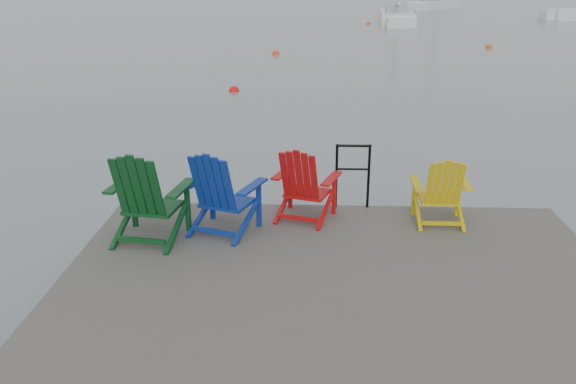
{
  "coord_description": "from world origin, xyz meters",
  "views": [
    {
      "loc": [
        -0.3,
        -5.49,
        3.59
      ],
      "look_at": [
        -0.62,
        2.05,
        0.85
      ],
      "focal_mm": 38.0,
      "sensor_mm": 36.0,
      "label": 1
    }
  ],
  "objects_px": {
    "chair_yellow": "(441,190)",
    "buoy_d": "(368,24)",
    "handrail": "(353,170)",
    "sailboat_near": "(396,18)",
    "chair_red": "(304,183)",
    "buoy_a": "(234,91)",
    "sailboat_mid": "(435,5)",
    "chair_blue": "(221,192)",
    "chair_green": "(147,196)",
    "buoy_b": "(276,54)",
    "buoy_c": "(489,48)"
  },
  "relations": [
    {
      "from": "handrail",
      "to": "chair_yellow",
      "type": "relative_size",
      "value": 0.98
    },
    {
      "from": "buoy_a",
      "to": "sailboat_mid",
      "type": "bearing_deg",
      "value": 72.19
    },
    {
      "from": "sailboat_mid",
      "to": "buoy_d",
      "type": "distance_m",
      "value": 21.3
    },
    {
      "from": "chair_red",
      "to": "buoy_b",
      "type": "distance_m",
      "value": 20.96
    },
    {
      "from": "handrail",
      "to": "buoy_d",
      "type": "xyz_separation_m",
      "value": [
        3.34,
        37.55,
        -1.04
      ]
    },
    {
      "from": "sailboat_near",
      "to": "buoy_a",
      "type": "relative_size",
      "value": 36.8
    },
    {
      "from": "chair_yellow",
      "to": "chair_green",
      "type": "bearing_deg",
      "value": -169.05
    },
    {
      "from": "chair_green",
      "to": "buoy_d",
      "type": "height_order",
      "value": "chair_green"
    },
    {
      "from": "sailboat_mid",
      "to": "handrail",
      "type": "bearing_deg",
      "value": -69.04
    },
    {
      "from": "chair_blue",
      "to": "sailboat_near",
      "type": "relative_size",
      "value": 0.09
    },
    {
      "from": "chair_green",
      "to": "sailboat_mid",
      "type": "relative_size",
      "value": 0.09
    },
    {
      "from": "sailboat_near",
      "to": "chair_red",
      "type": "bearing_deg",
      "value": -94.31
    },
    {
      "from": "chair_blue",
      "to": "handrail",
      "type": "bearing_deg",
      "value": 49.73
    },
    {
      "from": "chair_blue",
      "to": "sailboat_mid",
      "type": "height_order",
      "value": "sailboat_mid"
    },
    {
      "from": "chair_red",
      "to": "buoy_b",
      "type": "xyz_separation_m",
      "value": [
        -1.64,
        20.87,
        -1.0
      ]
    },
    {
      "from": "buoy_a",
      "to": "buoy_c",
      "type": "height_order",
      "value": "buoy_c"
    },
    {
      "from": "buoy_a",
      "to": "buoy_c",
      "type": "bearing_deg",
      "value": 47.05
    },
    {
      "from": "chair_blue",
      "to": "chair_yellow",
      "type": "bearing_deg",
      "value": 28.06
    },
    {
      "from": "sailboat_near",
      "to": "buoy_b",
      "type": "xyz_separation_m",
      "value": [
        -7.81,
        -18.58,
        -0.35
      ]
    },
    {
      "from": "chair_yellow",
      "to": "buoy_d",
      "type": "bearing_deg",
      "value": 87.1
    },
    {
      "from": "buoy_c",
      "to": "buoy_b",
      "type": "bearing_deg",
      "value": -164.58
    },
    {
      "from": "chair_red",
      "to": "chair_blue",
      "type": "bearing_deg",
      "value": -136.55
    },
    {
      "from": "chair_red",
      "to": "buoy_d",
      "type": "xyz_separation_m",
      "value": [
        3.99,
        38.02,
        -1.0
      ]
    },
    {
      "from": "chair_blue",
      "to": "buoy_b",
      "type": "bearing_deg",
      "value": 111.81
    },
    {
      "from": "chair_yellow",
      "to": "sailboat_near",
      "type": "bearing_deg",
      "value": 84.09
    },
    {
      "from": "sailboat_near",
      "to": "sailboat_mid",
      "type": "xyz_separation_m",
      "value": [
        6.16,
        18.17,
        -0.0
      ]
    },
    {
      "from": "chair_red",
      "to": "buoy_c",
      "type": "bearing_deg",
      "value": 88.07
    },
    {
      "from": "chair_yellow",
      "to": "buoy_b",
      "type": "bearing_deg",
      "value": 99.66
    },
    {
      "from": "sailboat_near",
      "to": "chair_yellow",
      "type": "bearing_deg",
      "value": -91.8
    },
    {
      "from": "chair_blue",
      "to": "chair_red",
      "type": "height_order",
      "value": "chair_blue"
    },
    {
      "from": "chair_blue",
      "to": "buoy_d",
      "type": "xyz_separation_m",
      "value": [
        5.0,
        38.5,
        -1.04
      ]
    },
    {
      "from": "handrail",
      "to": "sailboat_near",
      "type": "bearing_deg",
      "value": 81.95
    },
    {
      "from": "sailboat_mid",
      "to": "buoy_b",
      "type": "height_order",
      "value": "sailboat_mid"
    },
    {
      "from": "chair_red",
      "to": "buoy_a",
      "type": "xyz_separation_m",
      "value": [
        -2.41,
        11.73,
        -1.0
      ]
    },
    {
      "from": "buoy_d",
      "to": "buoy_b",
      "type": "bearing_deg",
      "value": -108.19
    },
    {
      "from": "sailboat_mid",
      "to": "buoy_d",
      "type": "height_order",
      "value": "sailboat_mid"
    },
    {
      "from": "buoy_a",
      "to": "buoy_d",
      "type": "xyz_separation_m",
      "value": [
        6.4,
        26.3,
        0.0
      ]
    },
    {
      "from": "sailboat_mid",
      "to": "chair_green",
      "type": "bearing_deg",
      "value": -71.16
    },
    {
      "from": "sailboat_mid",
      "to": "buoy_d",
      "type": "xyz_separation_m",
      "value": [
        -8.34,
        -19.6,
        -0.35
      ]
    },
    {
      "from": "chair_yellow",
      "to": "sailboat_near",
      "type": "distance_m",
      "value": 39.79
    },
    {
      "from": "chair_blue",
      "to": "buoy_a",
      "type": "distance_m",
      "value": 12.32
    },
    {
      "from": "sailboat_mid",
      "to": "chair_yellow",
      "type": "bearing_deg",
      "value": -67.88
    },
    {
      "from": "handrail",
      "to": "sailboat_near",
      "type": "relative_size",
      "value": 0.07
    },
    {
      "from": "handrail",
      "to": "chair_blue",
      "type": "distance_m",
      "value": 1.92
    },
    {
      "from": "chair_green",
      "to": "sailboat_near",
      "type": "bearing_deg",
      "value": 87.51
    },
    {
      "from": "chair_green",
      "to": "buoy_b",
      "type": "relative_size",
      "value": 3.28
    },
    {
      "from": "chair_red",
      "to": "chair_yellow",
      "type": "distance_m",
      "value": 1.75
    },
    {
      "from": "chair_blue",
      "to": "chair_yellow",
      "type": "distance_m",
      "value": 2.79
    },
    {
      "from": "chair_red",
      "to": "sailboat_mid",
      "type": "relative_size",
      "value": 0.08
    },
    {
      "from": "buoy_b",
      "to": "buoy_c",
      "type": "relative_size",
      "value": 1.03
    }
  ]
}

